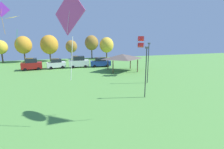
{
  "coord_description": "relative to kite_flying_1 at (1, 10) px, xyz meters",
  "views": [
    {
      "loc": [
        -4.76,
        2.85,
        7.6
      ],
      "look_at": [
        -0.79,
        16.51,
        4.32
      ],
      "focal_mm": 28.0,
      "sensor_mm": 36.0,
      "label": 1
    }
  ],
  "objects": [
    {
      "name": "treeline_tree_1",
      "position": [
        -5.87,
        17.26,
        -7.48
      ],
      "size": [
        3.35,
        3.35,
        6.07
      ],
      "color": "brown",
      "rests_on": "ground"
    },
    {
      "name": "kite_flying_6",
      "position": [
        23.7,
        -6.83,
        -5.44
      ],
      "size": [
        1.48,
        1.54,
        2.07
      ],
      "color": "red"
    },
    {
      "name": "treeline_tree_6",
      "position": [
        23.57,
        17.73,
        -7.4
      ],
      "size": [
        4.4,
        4.4,
        6.71
      ],
      "color": "brown",
      "rests_on": "ground"
    },
    {
      "name": "parked_car_leftmost",
      "position": [
        3.26,
        4.38,
        -10.44
      ],
      "size": [
        4.39,
        2.42,
        2.55
      ],
      "rotation": [
        0.0,
        0.0,
        0.11
      ],
      "color": "maroon",
      "rests_on": "ground"
    },
    {
      "name": "treeline_tree_5",
      "position": [
        18.92,
        18.56,
        -6.7
      ],
      "size": [
        4.2,
        4.2,
        7.31
      ],
      "color": "brown",
      "rests_on": "ground"
    },
    {
      "name": "parked_car_third_from_left",
      "position": [
        13.42,
        4.49,
        -10.38
      ],
      "size": [
        4.54,
        2.0,
        2.69
      ],
      "rotation": [
        0.0,
        0.0,
        -0.01
      ],
      "color": "silver",
      "rests_on": "ground"
    },
    {
      "name": "kite_flying_8",
      "position": [
        3.04,
        -1.25,
        -1.98
      ],
      "size": [
        3.07,
        3.3,
        4.37
      ],
      "color": "yellow"
    },
    {
      "name": "kite_flying_1",
      "position": [
        0.0,
        0.0,
        0.0
      ],
      "size": [
        2.79,
        0.95,
        5.58
      ],
      "color": "purple"
    },
    {
      "name": "treeline_tree_3",
      "position": [
        6.5,
        16.72,
        -6.96
      ],
      "size": [
        4.92,
        4.92,
        7.43
      ],
      "color": "brown",
      "rests_on": "ground"
    },
    {
      "name": "treeline_tree_2",
      "position": [
        -0.27,
        17.1,
        -6.98
      ],
      "size": [
        4.41,
        4.41,
        7.14
      ],
      "color": "brown",
      "rests_on": "ground"
    },
    {
      "name": "parked_car_rightmost_in_row",
      "position": [
        18.49,
        3.92,
        -10.59
      ],
      "size": [
        4.92,
        2.46,
        2.19
      ],
      "rotation": [
        0.0,
        0.0,
        -0.11
      ],
      "color": "#234299",
      "rests_on": "ground"
    },
    {
      "name": "kite_flying_3",
      "position": [
        10.39,
        -22.2,
        -2.63
      ],
      "size": [
        2.09,
        2.81,
        6.97
      ],
      "color": "#E54C93"
    },
    {
      "name": "light_post_0",
      "position": [
        22.54,
        -12.17,
        -8.1
      ],
      "size": [
        0.36,
        0.2,
        6.37
      ],
      "color": "#2D2D33",
      "rests_on": "ground"
    },
    {
      "name": "treeline_tree_4",
      "position": [
        12.57,
        16.5,
        -7.58
      ],
      "size": [
        3.3,
        3.3,
        5.94
      ],
      "color": "brown",
      "rests_on": "ground"
    },
    {
      "name": "light_post_1",
      "position": [
        19.21,
        -17.94,
        -8.17
      ],
      "size": [
        0.36,
        0.2,
        6.21
      ],
      "color": "#2D2D33",
      "rests_on": "ground"
    },
    {
      "name": "park_pavilion",
      "position": [
        21.81,
        -2.23,
        -8.6
      ],
      "size": [
        6.77,
        4.98,
        3.6
      ],
      "color": "brown",
      "rests_on": "ground"
    },
    {
      "name": "parked_car_second_from_left",
      "position": [
        8.34,
        4.74,
        -10.59
      ],
      "size": [
        4.25,
        2.48,
        2.19
      ],
      "rotation": [
        0.0,
        0.0,
        0.13
      ],
      "color": "silver",
      "rests_on": "ground"
    }
  ]
}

